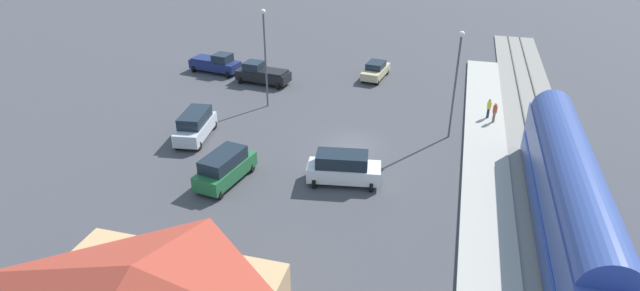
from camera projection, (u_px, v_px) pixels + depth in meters
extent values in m
plane|color=#424247|center=(352.00, 145.00, 39.69)|extent=(200.00, 200.00, 0.00)
cube|color=gray|center=(544.00, 168.00, 36.38)|extent=(4.80, 70.00, 0.18)
cube|color=#59544C|center=(555.00, 167.00, 36.14)|extent=(0.10, 70.00, 0.12)
cube|color=#59544C|center=(533.00, 164.00, 36.47)|extent=(0.10, 70.00, 0.12)
cube|color=#A8A399|center=(485.00, 160.00, 37.28)|extent=(3.20, 46.00, 0.30)
cube|color=#33478C|center=(566.00, 200.00, 29.01)|extent=(2.90, 19.86, 3.70)
cube|color=#19389E|center=(537.00, 201.00, 29.49)|extent=(0.04, 18.27, 0.36)
cylinder|color=#33478C|center=(573.00, 174.00, 28.19)|extent=(2.75, 19.07, 2.76)
pyramid|color=#9E3828|center=(135.00, 287.00, 19.83)|extent=(10.75, 8.82, 2.11)
cube|color=#4C3323|center=(194.00, 280.00, 24.78)|extent=(1.10, 0.08, 2.10)
cylinder|color=#23284C|center=(488.00, 113.00, 43.31)|extent=(0.22, 0.22, 0.85)
cylinder|color=yellow|center=(489.00, 105.00, 42.97)|extent=(0.36, 0.36, 0.62)
sphere|color=tan|center=(490.00, 100.00, 42.77)|extent=(0.24, 0.24, 0.24)
cylinder|color=brown|center=(494.00, 117.00, 42.53)|extent=(0.22, 0.22, 0.85)
cylinder|color=#CC3F33|center=(495.00, 109.00, 42.18)|extent=(0.36, 0.36, 0.62)
sphere|color=tan|center=(496.00, 104.00, 41.99)|extent=(0.24, 0.24, 0.24)
cube|color=navy|center=(215.00, 65.00, 54.20)|extent=(5.64, 2.77, 0.92)
cube|color=#19232D|center=(222.00, 58.00, 53.42)|extent=(1.97, 1.97, 0.84)
cylinder|color=black|center=(237.00, 69.00, 54.33)|extent=(0.22, 0.76, 0.76)
cylinder|color=black|center=(228.00, 74.00, 52.94)|extent=(0.22, 0.76, 0.76)
cylinder|color=black|center=(204.00, 64.00, 55.89)|extent=(0.22, 0.76, 0.76)
cylinder|color=black|center=(194.00, 69.00, 54.50)|extent=(0.22, 0.76, 0.76)
cube|color=navy|center=(207.00, 59.00, 54.28)|extent=(3.22, 2.30, 0.20)
cube|color=#C6B284|center=(376.00, 72.00, 52.64)|extent=(2.43, 4.71, 0.76)
cube|color=#19232D|center=(376.00, 65.00, 52.31)|extent=(1.90, 2.36, 0.64)
cylinder|color=black|center=(378.00, 81.00, 51.15)|extent=(0.22, 0.68, 0.68)
cylinder|color=black|center=(363.00, 79.00, 51.71)|extent=(0.22, 0.68, 0.68)
cylinder|color=black|center=(387.00, 71.00, 53.92)|extent=(0.22, 0.68, 0.68)
cylinder|color=black|center=(373.00, 69.00, 54.48)|extent=(0.22, 0.68, 0.68)
cube|color=#236638|center=(226.00, 171.00, 34.50)|extent=(2.78, 5.16, 1.00)
cube|color=#19232D|center=(223.00, 160.00, 33.94)|extent=(2.29, 3.68, 0.88)
cylinder|color=black|center=(231.00, 162.00, 36.58)|extent=(0.22, 0.68, 0.68)
cylinder|color=black|center=(252.00, 167.00, 35.93)|extent=(0.22, 0.68, 0.68)
cylinder|color=black|center=(199.00, 188.00, 33.53)|extent=(0.22, 0.68, 0.68)
cylinder|color=black|center=(221.00, 194.00, 32.88)|extent=(0.22, 0.68, 0.68)
cube|color=black|center=(263.00, 76.00, 51.21)|extent=(5.59, 2.57, 0.92)
cube|color=#19232D|center=(254.00, 66.00, 51.14)|extent=(1.92, 1.91, 0.84)
cylinder|color=black|center=(241.00, 80.00, 51.43)|extent=(0.22, 0.76, 0.76)
cylinder|color=black|center=(249.00, 75.00, 52.84)|extent=(0.22, 0.76, 0.76)
cylinder|color=black|center=(279.00, 86.00, 50.01)|extent=(0.22, 0.76, 0.76)
cylinder|color=black|center=(286.00, 80.00, 51.42)|extent=(0.22, 0.76, 0.76)
cube|color=black|center=(271.00, 71.00, 50.64)|extent=(3.16, 2.19, 0.20)
cube|color=silver|center=(195.00, 129.00, 40.27)|extent=(2.61, 5.12, 1.00)
cube|color=#19232D|center=(195.00, 117.00, 39.97)|extent=(2.18, 3.63, 0.88)
cylinder|color=black|center=(199.00, 146.00, 38.73)|extent=(0.22, 0.68, 0.68)
cylinder|color=black|center=(177.00, 145.00, 38.93)|extent=(0.22, 0.68, 0.68)
cylinder|color=black|center=(214.00, 125.00, 42.07)|extent=(0.22, 0.68, 0.68)
cylinder|color=black|center=(194.00, 124.00, 42.27)|extent=(0.22, 0.68, 0.68)
cube|color=white|center=(344.00, 172.00, 34.37)|extent=(5.14, 2.68, 1.00)
cube|color=#19232D|center=(342.00, 160.00, 33.95)|extent=(3.65, 2.23, 0.88)
cylinder|color=black|center=(372.00, 173.00, 35.17)|extent=(0.22, 0.68, 0.68)
cylinder|color=black|center=(372.00, 187.00, 33.66)|extent=(0.22, 0.68, 0.68)
cylinder|color=black|center=(318.00, 170.00, 35.55)|extent=(0.22, 0.68, 0.68)
cylinder|color=black|center=(315.00, 183.00, 34.04)|extent=(0.22, 0.68, 0.68)
cylinder|color=#515156|center=(455.00, 89.00, 39.02)|extent=(0.16, 0.16, 8.18)
sphere|color=#EAE5C6|center=(462.00, 34.00, 37.04)|extent=(0.44, 0.44, 0.44)
cylinder|color=#515156|center=(266.00, 62.00, 44.56)|extent=(0.16, 0.16, 8.35)
sphere|color=#EAE5C6|center=(263.00, 12.00, 42.55)|extent=(0.44, 0.44, 0.44)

